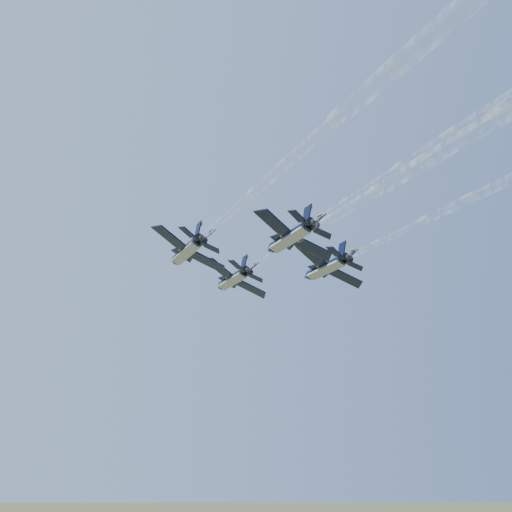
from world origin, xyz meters
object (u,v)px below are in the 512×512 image
object	(u,v)px
jet_left	(187,251)
jet_slot	(290,237)
jet_right	(326,268)
jet_lead	(233,279)

from	to	relation	value
jet_left	jet_slot	distance (m)	15.26
jet_right	jet_slot	xyz separation A→B (m)	(-10.68, -12.97, 0.00)
jet_right	jet_slot	bearing A→B (deg)	-132.19
jet_right	jet_slot	distance (m)	16.80
jet_left	jet_slot	bearing A→B (deg)	-46.10
jet_left	jet_slot	xyz separation A→B (m)	(11.09, -10.48, 0.00)
jet_left	jet_lead	bearing A→B (deg)	49.72
jet_left	jet_right	bearing A→B (deg)	3.79
jet_slot	jet_left	bearing A→B (deg)	133.90
jet_right	jet_slot	size ratio (longest dim) A/B	1.00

